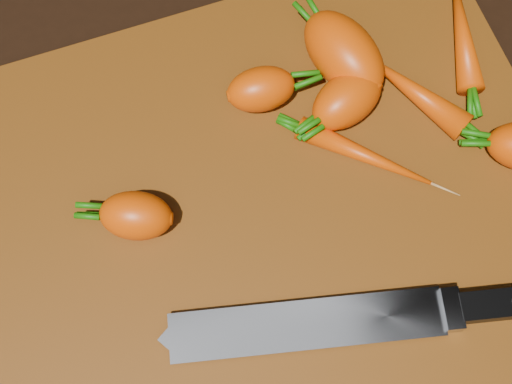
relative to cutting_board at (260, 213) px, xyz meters
name	(u,v)px	position (x,y,z in m)	size (l,w,h in m)	color
ground	(260,217)	(0.00, 0.00, -0.01)	(2.00, 2.00, 0.01)	black
cutting_board	(260,213)	(0.00, 0.00, 0.00)	(0.50, 0.40, 0.01)	#4F2B0C
carrot_0	(136,216)	(-0.09, 0.02, 0.03)	(0.06, 0.04, 0.04)	#E84600
carrot_1	(344,53)	(0.11, 0.10, 0.03)	(0.09, 0.05, 0.05)	#E84600
carrot_2	(347,99)	(0.10, 0.06, 0.03)	(0.07, 0.04, 0.04)	#E84600
carrot_3	(261,89)	(0.03, 0.09, 0.02)	(0.06, 0.04, 0.04)	#E84600
carrot_5	(462,33)	(0.22, 0.09, 0.02)	(0.11, 0.02, 0.02)	#E84600
carrot_6	(364,155)	(0.09, 0.01, 0.02)	(0.12, 0.02, 0.02)	#E84600
carrot_7	(416,93)	(0.16, 0.05, 0.02)	(0.10, 0.03, 0.03)	#E84600
knife	(334,322)	(0.02, -0.10, 0.01)	(0.33, 0.11, 0.02)	gray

